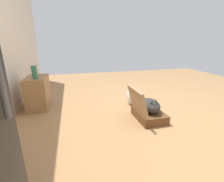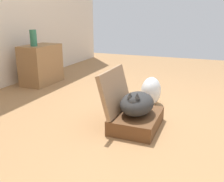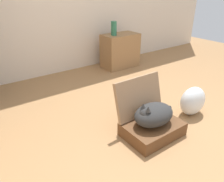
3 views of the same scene
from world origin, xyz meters
name	(u,v)px [view 2 (image 2 of 3)]	position (x,y,z in m)	size (l,w,h in m)	color
ground_plane	(157,123)	(0.00, 0.00, 0.00)	(7.68, 7.68, 0.00)	#9E7247
suitcase_base	(137,121)	(-0.15, 0.15, 0.06)	(0.53, 0.38, 0.13)	brown
suitcase_lid	(115,91)	(-0.15, 0.36, 0.32)	(0.53, 0.38, 0.04)	#9B7756
cat	(137,104)	(-0.16, 0.15, 0.22)	(0.48, 0.28, 0.23)	#2D2D2D
plastic_bag_white	(151,91)	(0.46, 0.17, 0.16)	(0.32, 0.21, 0.31)	silver
side_table	(41,64)	(0.78, 1.85, 0.28)	(0.60, 0.34, 0.55)	olive
vase_tall	(33,38)	(0.63, 1.83, 0.66)	(0.09, 0.09, 0.22)	#2D7051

